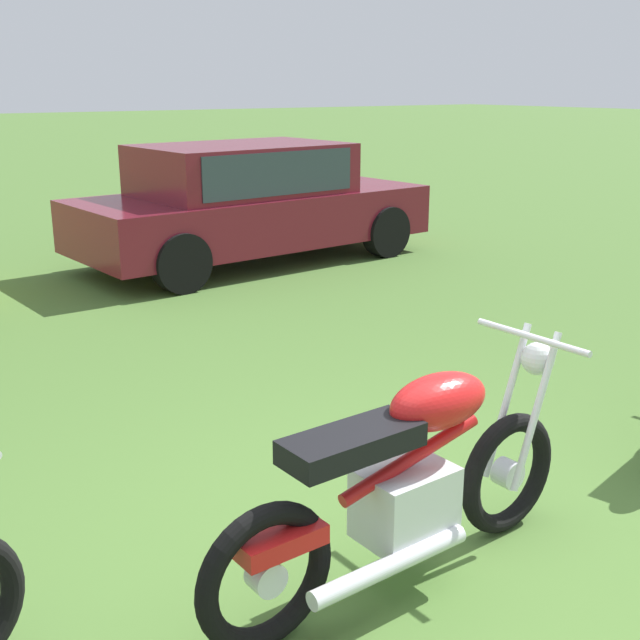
% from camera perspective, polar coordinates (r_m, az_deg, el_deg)
% --- Properties ---
extents(ground_plane, '(120.00, 120.00, 0.00)m').
position_cam_1_polar(ground_plane, '(3.89, 5.65, -16.61)').
color(ground_plane, '#476B2D').
extents(motorcycle_red, '(2.01, 0.64, 1.02)m').
position_cam_1_polar(motorcycle_red, '(3.52, 6.23, -11.40)').
color(motorcycle_red, black).
rests_on(motorcycle_red, ground).
extents(car_burgundy, '(4.44, 2.10, 1.43)m').
position_cam_1_polar(car_burgundy, '(9.81, -5.14, 8.70)').
color(car_burgundy, maroon).
rests_on(car_burgundy, ground).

